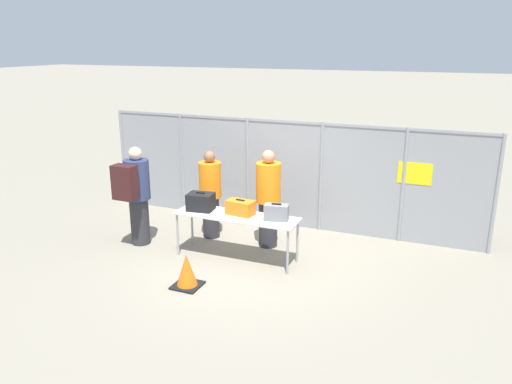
{
  "coord_description": "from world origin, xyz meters",
  "views": [
    {
      "loc": [
        3.2,
        -7.14,
        3.61
      ],
      "look_at": [
        -0.05,
        0.69,
        1.05
      ],
      "focal_mm": 35.0,
      "sensor_mm": 36.0,
      "label": 1
    }
  ],
  "objects_px": {
    "traveler_hooded": "(136,192)",
    "suitcase_orange": "(240,208)",
    "suitcase_black": "(201,202)",
    "suitcase_grey": "(276,212)",
    "security_worker_far": "(210,193)",
    "inspection_table": "(236,219)",
    "traffic_cone": "(187,272)",
    "security_worker_near": "(268,198)",
    "utility_trailer": "(417,202)"
  },
  "relations": [
    {
      "from": "traveler_hooded",
      "to": "suitcase_orange",
      "type": "bearing_deg",
      "value": -11.27
    },
    {
      "from": "suitcase_black",
      "to": "suitcase_grey",
      "type": "height_order",
      "value": "suitcase_black"
    },
    {
      "from": "security_worker_far",
      "to": "inspection_table",
      "type": "bearing_deg",
      "value": 127.42
    },
    {
      "from": "inspection_table",
      "to": "traveler_hooded",
      "type": "relative_size",
      "value": 1.18
    },
    {
      "from": "suitcase_black",
      "to": "traffic_cone",
      "type": "relative_size",
      "value": 0.91
    },
    {
      "from": "suitcase_black",
      "to": "traveler_hooded",
      "type": "distance_m",
      "value": 1.26
    },
    {
      "from": "traveler_hooded",
      "to": "traffic_cone",
      "type": "bearing_deg",
      "value": -50.5
    },
    {
      "from": "security_worker_far",
      "to": "suitcase_black",
      "type": "bearing_deg",
      "value": 92.37
    },
    {
      "from": "suitcase_black",
      "to": "security_worker_near",
      "type": "bearing_deg",
      "value": 36.11
    },
    {
      "from": "suitcase_black",
      "to": "security_worker_near",
      "type": "relative_size",
      "value": 0.27
    },
    {
      "from": "traveler_hooded",
      "to": "utility_trailer",
      "type": "xyz_separation_m",
      "value": [
        4.62,
        3.39,
        -0.62
      ]
    },
    {
      "from": "suitcase_black",
      "to": "utility_trailer",
      "type": "relative_size",
      "value": 0.15
    },
    {
      "from": "traveler_hooded",
      "to": "traffic_cone",
      "type": "height_order",
      "value": "traveler_hooded"
    },
    {
      "from": "inspection_table",
      "to": "security_worker_near",
      "type": "xyz_separation_m",
      "value": [
        0.29,
        0.74,
        0.2
      ]
    },
    {
      "from": "inspection_table",
      "to": "suitcase_grey",
      "type": "distance_m",
      "value": 0.74
    },
    {
      "from": "traffic_cone",
      "to": "traveler_hooded",
      "type": "bearing_deg",
      "value": 146.29
    },
    {
      "from": "suitcase_orange",
      "to": "traveler_hooded",
      "type": "bearing_deg",
      "value": -174.47
    },
    {
      "from": "suitcase_black",
      "to": "suitcase_grey",
      "type": "xyz_separation_m",
      "value": [
        1.4,
        0.02,
        -0.02
      ]
    },
    {
      "from": "suitcase_black",
      "to": "suitcase_orange",
      "type": "bearing_deg",
      "value": 3.65
    },
    {
      "from": "inspection_table",
      "to": "traffic_cone",
      "type": "bearing_deg",
      "value": -102.36
    },
    {
      "from": "suitcase_black",
      "to": "traffic_cone",
      "type": "xyz_separation_m",
      "value": [
        0.42,
        -1.26,
        -0.7
      ]
    },
    {
      "from": "suitcase_orange",
      "to": "traffic_cone",
      "type": "relative_size",
      "value": 0.94
    },
    {
      "from": "suitcase_grey",
      "to": "traveler_hooded",
      "type": "bearing_deg",
      "value": -176.45
    },
    {
      "from": "security_worker_near",
      "to": "security_worker_far",
      "type": "xyz_separation_m",
      "value": [
        -1.17,
        0.0,
        -0.06
      ]
    },
    {
      "from": "suitcase_orange",
      "to": "security_worker_far",
      "type": "distance_m",
      "value": 1.14
    },
    {
      "from": "suitcase_grey",
      "to": "security_worker_near",
      "type": "height_order",
      "value": "security_worker_near"
    },
    {
      "from": "traveler_hooded",
      "to": "security_worker_near",
      "type": "xyz_separation_m",
      "value": [
        2.23,
        0.86,
        -0.08
      ]
    },
    {
      "from": "suitcase_orange",
      "to": "security_worker_far",
      "type": "height_order",
      "value": "security_worker_far"
    },
    {
      "from": "utility_trailer",
      "to": "traffic_cone",
      "type": "bearing_deg",
      "value": -123.24
    },
    {
      "from": "inspection_table",
      "to": "traffic_cone",
      "type": "distance_m",
      "value": 1.35
    },
    {
      "from": "suitcase_black",
      "to": "inspection_table",
      "type": "bearing_deg",
      "value": -1.98
    },
    {
      "from": "traffic_cone",
      "to": "utility_trailer",
      "type": "bearing_deg",
      "value": 56.76
    },
    {
      "from": "suitcase_black",
      "to": "security_worker_near",
      "type": "distance_m",
      "value": 1.22
    },
    {
      "from": "inspection_table",
      "to": "suitcase_grey",
      "type": "xyz_separation_m",
      "value": [
        0.71,
        0.04,
        0.2
      ]
    },
    {
      "from": "security_worker_near",
      "to": "traffic_cone",
      "type": "height_order",
      "value": "security_worker_near"
    },
    {
      "from": "inspection_table",
      "to": "suitcase_black",
      "type": "distance_m",
      "value": 0.72
    },
    {
      "from": "suitcase_grey",
      "to": "security_worker_near",
      "type": "xyz_separation_m",
      "value": [
        -0.41,
        0.7,
        0.0
      ]
    },
    {
      "from": "suitcase_black",
      "to": "security_worker_far",
      "type": "height_order",
      "value": "security_worker_far"
    },
    {
      "from": "traveler_hooded",
      "to": "security_worker_near",
      "type": "relative_size",
      "value": 1.02
    },
    {
      "from": "traffic_cone",
      "to": "inspection_table",
      "type": "bearing_deg",
      "value": 77.64
    },
    {
      "from": "inspection_table",
      "to": "suitcase_grey",
      "type": "bearing_deg",
      "value": 3.47
    },
    {
      "from": "suitcase_orange",
      "to": "suitcase_grey",
      "type": "height_order",
      "value": "suitcase_grey"
    },
    {
      "from": "traffic_cone",
      "to": "security_worker_far",
      "type": "bearing_deg",
      "value": 107.03
    },
    {
      "from": "security_worker_near",
      "to": "traffic_cone",
      "type": "xyz_separation_m",
      "value": [
        -0.57,
        -1.98,
        -0.68
      ]
    },
    {
      "from": "security_worker_far",
      "to": "traffic_cone",
      "type": "bearing_deg",
      "value": 94.74
    },
    {
      "from": "suitcase_black",
      "to": "suitcase_orange",
      "type": "xyz_separation_m",
      "value": [
        0.73,
        0.05,
        -0.03
      ]
    },
    {
      "from": "security_worker_near",
      "to": "utility_trailer",
      "type": "xyz_separation_m",
      "value": [
        2.39,
        2.53,
        -0.54
      ]
    },
    {
      "from": "suitcase_orange",
      "to": "utility_trailer",
      "type": "bearing_deg",
      "value": 50.51
    },
    {
      "from": "traveler_hooded",
      "to": "security_worker_far",
      "type": "distance_m",
      "value": 1.38
    },
    {
      "from": "suitcase_orange",
      "to": "security_worker_near",
      "type": "relative_size",
      "value": 0.28
    }
  ]
}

